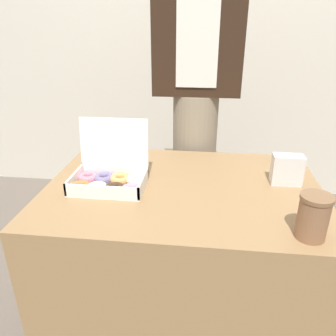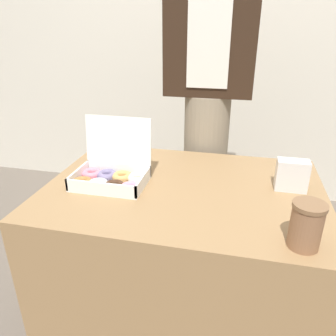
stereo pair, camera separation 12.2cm
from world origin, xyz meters
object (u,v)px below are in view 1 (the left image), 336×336
donut_box (110,177)px  person_customer (197,86)px  napkin_holder (287,170)px  coffee_cup (313,217)px

donut_box → person_customer: 0.69m
napkin_holder → person_customer: (-0.38, 0.47, 0.23)m
coffee_cup → person_customer: person_customer is taller
coffee_cup → donut_box: bearing=159.3°
napkin_holder → donut_box: bearing=-171.6°
donut_box → person_customer: size_ratio=0.17×
coffee_cup → napkin_holder: size_ratio=1.17×
donut_box → person_customer: person_customer is taller
donut_box → napkin_holder: size_ratio=2.56×
person_customer → coffee_cup: bearing=-65.7°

